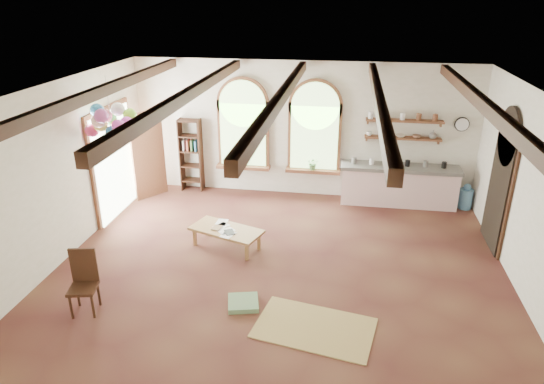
% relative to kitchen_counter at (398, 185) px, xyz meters
% --- Properties ---
extents(floor, '(8.00, 8.00, 0.00)m').
position_rel_kitchen_counter_xyz_m(floor, '(-2.30, -3.20, -0.48)').
color(floor, brown).
rests_on(floor, ground).
extents(ceiling_beams, '(6.20, 6.80, 0.18)m').
position_rel_kitchen_counter_xyz_m(ceiling_beams, '(-2.30, -3.20, 2.62)').
color(ceiling_beams, '#381B12').
rests_on(ceiling_beams, ceiling).
extents(window_left, '(1.30, 0.28, 2.20)m').
position_rel_kitchen_counter_xyz_m(window_left, '(-3.70, 0.23, 1.16)').
color(window_left, brown).
rests_on(window_left, floor).
extents(window_right, '(1.30, 0.28, 2.20)m').
position_rel_kitchen_counter_xyz_m(window_right, '(-2.00, 0.23, 1.16)').
color(window_right, brown).
rests_on(window_right, floor).
extents(left_doorway, '(0.10, 1.90, 2.50)m').
position_rel_kitchen_counter_xyz_m(left_doorway, '(-6.25, -1.40, 0.67)').
color(left_doorway, brown).
rests_on(left_doorway, floor).
extents(right_doorway, '(0.10, 1.30, 2.40)m').
position_rel_kitchen_counter_xyz_m(right_doorway, '(1.65, -1.70, 0.62)').
color(right_doorway, black).
rests_on(right_doorway, floor).
extents(kitchen_counter, '(2.68, 0.62, 0.94)m').
position_rel_kitchen_counter_xyz_m(kitchen_counter, '(0.00, 0.00, 0.00)').
color(kitchen_counter, beige).
rests_on(kitchen_counter, floor).
extents(wall_shelf_lower, '(1.70, 0.24, 0.04)m').
position_rel_kitchen_counter_xyz_m(wall_shelf_lower, '(0.00, 0.18, 1.07)').
color(wall_shelf_lower, brown).
rests_on(wall_shelf_lower, wall_back).
extents(wall_shelf_upper, '(1.70, 0.24, 0.04)m').
position_rel_kitchen_counter_xyz_m(wall_shelf_upper, '(0.00, 0.18, 1.47)').
color(wall_shelf_upper, brown).
rests_on(wall_shelf_upper, wall_back).
extents(wall_clock, '(0.32, 0.04, 0.32)m').
position_rel_kitchen_counter_xyz_m(wall_clock, '(1.25, 0.25, 1.42)').
color(wall_clock, black).
rests_on(wall_clock, wall_back).
extents(bookshelf, '(0.53, 0.32, 1.80)m').
position_rel_kitchen_counter_xyz_m(bookshelf, '(-5.00, 0.12, 0.42)').
color(bookshelf, '#381B12').
rests_on(bookshelf, floor).
extents(coffee_table, '(1.52, 1.06, 0.40)m').
position_rel_kitchen_counter_xyz_m(coffee_table, '(-3.44, -2.65, -0.13)').
color(coffee_table, '#A98A4D').
rests_on(coffee_table, floor).
extents(side_chair, '(0.48, 0.48, 1.02)m').
position_rel_kitchen_counter_xyz_m(side_chair, '(-5.10, -4.98, -0.18)').
color(side_chair, '#381B12').
rests_on(side_chair, floor).
extents(floor_mat, '(1.89, 1.37, 0.02)m').
position_rel_kitchen_counter_xyz_m(floor_mat, '(-1.55, -4.85, -0.47)').
color(floor_mat, tan).
rests_on(floor_mat, floor).
extents(floor_cushion, '(0.57, 0.57, 0.08)m').
position_rel_kitchen_counter_xyz_m(floor_cushion, '(-2.72, -4.45, -0.43)').
color(floor_cushion, '#64875D').
rests_on(floor_cushion, floor).
extents(water_jug_a, '(0.33, 0.33, 0.63)m').
position_rel_kitchen_counter_xyz_m(water_jug_a, '(0.80, 0.00, -0.20)').
color(water_jug_a, '#5086AD').
rests_on(water_jug_a, floor).
extents(water_jug_b, '(0.31, 0.31, 0.60)m').
position_rel_kitchen_counter_xyz_m(water_jug_b, '(1.52, -0.00, -0.22)').
color(water_jug_b, '#5086AD').
rests_on(water_jug_b, floor).
extents(balloon_cluster, '(0.90, 0.96, 1.16)m').
position_rel_kitchen_counter_xyz_m(balloon_cluster, '(-5.71, -2.32, 1.86)').
color(balloon_cluster, white).
rests_on(balloon_cluster, floor).
extents(table_book, '(0.19, 0.26, 0.02)m').
position_rel_kitchen_counter_xyz_m(table_book, '(-3.71, -2.65, -0.07)').
color(table_book, olive).
rests_on(table_book, coffee_table).
extents(tablet, '(0.26, 0.29, 0.01)m').
position_rel_kitchen_counter_xyz_m(tablet, '(-3.34, -2.79, -0.07)').
color(tablet, black).
rests_on(tablet, coffee_table).
extents(potted_plant_left, '(0.27, 0.23, 0.30)m').
position_rel_kitchen_counter_xyz_m(potted_plant_left, '(-3.70, 0.12, 0.37)').
color(potted_plant_left, '#598C4C').
rests_on(potted_plant_left, window_left).
extents(potted_plant_right, '(0.27, 0.23, 0.30)m').
position_rel_kitchen_counter_xyz_m(potted_plant_right, '(-2.00, 0.12, 0.37)').
color(potted_plant_right, '#598C4C').
rests_on(potted_plant_right, window_right).
extents(shelf_cup_a, '(0.12, 0.10, 0.10)m').
position_rel_kitchen_counter_xyz_m(shelf_cup_a, '(-0.75, 0.18, 1.14)').
color(shelf_cup_a, white).
rests_on(shelf_cup_a, wall_shelf_lower).
extents(shelf_cup_b, '(0.10, 0.10, 0.09)m').
position_rel_kitchen_counter_xyz_m(shelf_cup_b, '(-0.40, 0.18, 1.14)').
color(shelf_cup_b, beige).
rests_on(shelf_cup_b, wall_shelf_lower).
extents(shelf_bowl_a, '(0.22, 0.22, 0.05)m').
position_rel_kitchen_counter_xyz_m(shelf_bowl_a, '(-0.05, 0.18, 1.12)').
color(shelf_bowl_a, beige).
rests_on(shelf_bowl_a, wall_shelf_lower).
extents(shelf_bowl_b, '(0.20, 0.20, 0.06)m').
position_rel_kitchen_counter_xyz_m(shelf_bowl_b, '(0.30, 0.18, 1.12)').
color(shelf_bowl_b, '#8C664C').
rests_on(shelf_bowl_b, wall_shelf_lower).
extents(shelf_vase, '(0.18, 0.18, 0.19)m').
position_rel_kitchen_counter_xyz_m(shelf_vase, '(0.65, 0.18, 1.19)').
color(shelf_vase, slate).
rests_on(shelf_vase, wall_shelf_lower).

